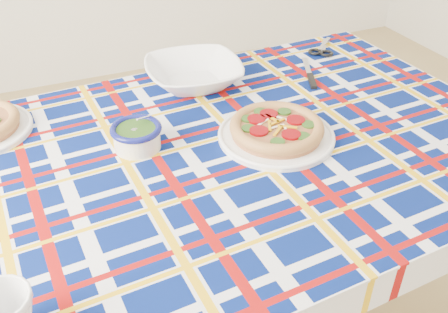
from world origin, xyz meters
name	(u,v)px	position (x,y,z in m)	size (l,w,h in m)	color
floor	(288,290)	(0.00, 0.00, 0.00)	(4.00, 4.00, 0.00)	#A38854
dining_table	(217,174)	(-0.30, -0.07, 0.65)	(1.60, 1.05, 0.72)	brown
tablecloth	(217,166)	(-0.30, -0.07, 0.68)	(1.57, 0.99, 0.10)	#041454
main_focaccia_plate	(277,128)	(-0.14, -0.08, 0.76)	(0.30, 0.30, 0.06)	#9B5E37
pesto_bowl	(136,135)	(-0.47, 0.02, 0.77)	(0.13, 0.13, 0.07)	#1B390F
serving_bowl	(194,74)	(-0.22, 0.29, 0.76)	(0.28, 0.28, 0.07)	white
table_knife	(307,67)	(0.15, 0.25, 0.73)	(0.23, 0.02, 0.01)	silver
kitchen_scissors	(324,44)	(0.30, 0.38, 0.74)	(0.19, 0.09, 0.02)	silver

